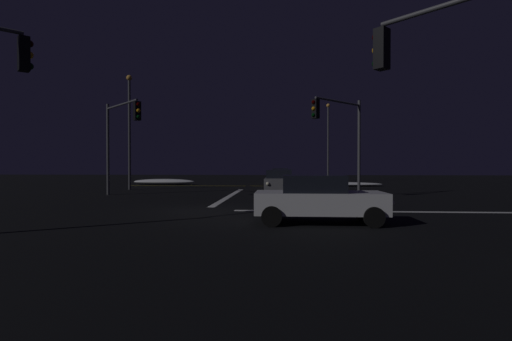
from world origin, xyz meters
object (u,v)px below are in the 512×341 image
traffic_signal_se (452,73)px  streetlamp_right_far (328,137)px  traffic_signal_ne (341,128)px  sedan_green (281,175)px  streetlamp_left_near (129,124)px  sedan_silver (282,178)px  sedan_white_crossing (318,199)px  traffic_signal_nw (120,130)px  sedan_gray (278,181)px  sedan_orange (280,176)px

traffic_signal_se → streetlamp_right_far: bearing=87.4°
traffic_signal_ne → sedan_green: bearing=99.3°
sedan_green → traffic_signal_se: bearing=-83.8°
streetlamp_left_near → sedan_silver: bearing=14.3°
streetlamp_left_near → streetlamp_right_far: bearing=42.7°
sedan_white_crossing → traffic_signal_nw: size_ratio=0.74×
sedan_green → streetlamp_left_near: (-11.81, -15.03, 4.36)m
sedan_silver → sedan_white_crossing: (1.15, -19.43, 0.00)m
sedan_gray → sedan_silver: size_ratio=1.00×
traffic_signal_ne → sedan_white_crossing: bearing=-103.0°
traffic_signal_nw → streetlamp_right_far: size_ratio=0.64×
sedan_gray → traffic_signal_ne: bearing=-46.8°
sedan_green → streetlamp_left_near: size_ratio=0.48×
sedan_green → traffic_signal_nw: size_ratio=0.74×
sedan_white_crossing → sedan_green: bearing=92.3°
traffic_signal_se → traffic_signal_ne: (-0.32, 13.66, 0.11)m
streetlamp_left_near → traffic_signal_ne: bearing=-22.9°
sedan_silver → traffic_signal_ne: bearing=-70.2°
sedan_silver → streetlamp_right_far: (5.43, 12.96, 4.46)m
sedan_orange → traffic_signal_nw: size_ratio=0.74×
sedan_orange → streetlamp_right_far: 10.10m
sedan_gray → streetlamp_right_far: 19.92m
streetlamp_left_near → sedan_white_crossing: bearing=-51.5°
traffic_signal_se → traffic_signal_nw: traffic_signal_nw is taller
sedan_white_crossing → traffic_signal_nw: (-10.95, 9.79, 3.26)m
traffic_signal_se → streetlamp_right_far: 36.21m
sedan_orange → traffic_signal_se: size_ratio=0.74×
traffic_signal_ne → streetlamp_right_far: size_ratio=0.65×
sedan_green → streetlamp_right_far: streetlamp_right_far is taller
sedan_green → streetlamp_left_near: 19.61m
sedan_orange → traffic_signal_nw: 18.51m
sedan_silver → sedan_orange: same height
sedan_silver → traffic_signal_ne: 10.65m
sedan_silver → traffic_signal_ne: size_ratio=0.73×
sedan_gray → sedan_green: bearing=89.4°
sedan_gray → sedan_silver: same height
sedan_gray → sedan_silver: bearing=87.3°
sedan_white_crossing → traffic_signal_ne: size_ratio=0.73×
sedan_orange → sedan_green: (0.10, 6.15, 0.00)m
traffic_signal_se → streetlamp_left_near: 25.54m
sedan_gray → sedan_white_crossing: size_ratio=1.00×
streetlamp_right_far → traffic_signal_nw: bearing=-124.0°
sedan_white_crossing → streetlamp_left_near: 21.40m
sedan_orange → traffic_signal_nw: (-9.61, -15.48, 3.26)m
sedan_gray → traffic_signal_ne: 6.32m
sedan_white_crossing → traffic_signal_se: (2.60, -3.77, 3.17)m
sedan_orange → streetlamp_right_far: bearing=51.7°
sedan_orange → streetlamp_right_far: size_ratio=0.47×
streetlamp_right_far → sedan_white_crossing: bearing=-97.5°
sedan_orange → sedan_gray: bearing=-90.4°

